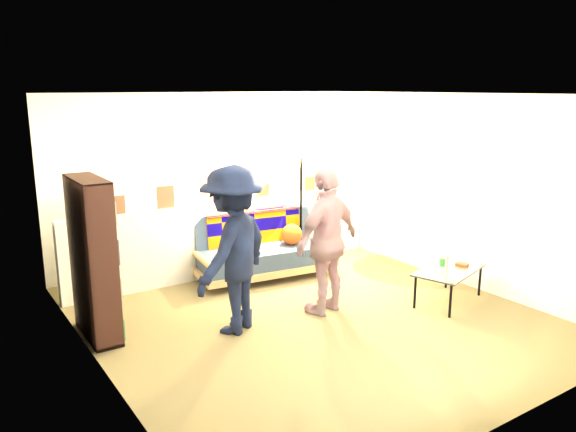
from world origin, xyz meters
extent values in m
plane|color=brown|center=(0.00, 0.00, 0.00)|extent=(5.00, 5.00, 0.00)
cube|color=silver|center=(0.00, 2.50, 1.20)|extent=(4.50, 0.10, 2.40)
cube|color=silver|center=(-2.25, 0.00, 1.20)|extent=(0.10, 5.00, 2.40)
cube|color=silver|center=(2.25, 0.00, 1.20)|extent=(0.10, 5.00, 2.40)
cube|color=white|center=(0.00, 0.00, 2.40)|extent=(4.50, 5.00, 0.10)
cube|color=silver|center=(0.00, 1.80, 0.50)|extent=(4.45, 0.15, 1.00)
cube|color=brown|center=(-1.50, 1.78, 1.11)|extent=(0.18, 0.02, 0.22)
cube|color=brown|center=(-0.90, 1.78, 1.14)|extent=(0.22, 0.02, 0.28)
cube|color=silver|center=(-0.20, 1.78, 1.23)|extent=(0.45, 0.02, 0.45)
cube|color=brown|center=(0.50, 1.78, 1.13)|extent=(0.20, 0.02, 0.26)
cube|color=brown|center=(1.30, 1.78, 1.10)|extent=(0.16, 0.02, 0.20)
cube|color=tan|center=(0.24, 1.37, 0.14)|extent=(1.84, 1.00, 0.09)
cube|color=#304157|center=(0.24, 1.33, 0.30)|extent=(1.73, 0.85, 0.22)
cube|color=#304157|center=(0.28, 1.67, 0.57)|extent=(1.68, 0.42, 0.52)
cylinder|color=tan|center=(-0.59, 1.48, 0.37)|extent=(0.18, 0.79, 0.08)
cylinder|color=tan|center=(1.07, 1.27, 0.37)|extent=(0.18, 0.79, 0.08)
cube|color=#0B0579|center=(0.27, 1.60, 0.57)|extent=(1.34, 0.26, 0.48)
cube|color=#0B0579|center=(0.28, 1.72, 0.83)|extent=(1.36, 0.40, 0.03)
sphere|color=#D84313|center=(0.65, 1.28, 0.55)|extent=(0.28, 0.28, 0.28)
cube|color=black|center=(-2.21, 0.76, 0.81)|extent=(0.02, 0.81, 1.62)
cube|color=black|center=(-2.08, 0.36, 0.81)|extent=(0.27, 0.02, 1.62)
cube|color=black|center=(-2.08, 1.15, 0.81)|extent=(0.27, 0.02, 1.62)
cube|color=black|center=(-2.08, 0.76, 1.61)|extent=(0.27, 0.81, 0.02)
cube|color=black|center=(-2.08, 0.76, 0.02)|extent=(0.27, 0.81, 0.04)
cube|color=black|center=(-2.08, 0.76, 0.43)|extent=(0.27, 0.78, 0.02)
cube|color=black|center=(-2.08, 0.76, 0.81)|extent=(0.27, 0.78, 0.02)
cube|color=black|center=(-2.08, 0.76, 1.19)|extent=(0.27, 0.78, 0.02)
cube|color=#AD2229|center=(-2.06, 0.76, 0.18)|extent=(0.20, 0.76, 0.27)
cube|color=#2955B4|center=(-2.06, 0.76, 0.58)|extent=(0.20, 0.76, 0.25)
cube|color=gold|center=(-2.06, 0.76, 0.96)|extent=(0.20, 0.76, 0.27)
cube|color=#389B5A|center=(-2.06, 0.76, 1.33)|extent=(0.20, 0.76, 0.25)
cylinder|color=black|center=(1.25, -0.92, 0.19)|extent=(0.04, 0.04, 0.38)
cylinder|color=black|center=(2.08, -0.67, 0.19)|extent=(0.04, 0.04, 0.38)
cylinder|color=black|center=(1.13, -0.52, 0.19)|extent=(0.04, 0.04, 0.38)
cylinder|color=black|center=(1.95, -0.26, 0.19)|extent=(0.04, 0.04, 0.38)
cube|color=silver|center=(1.60, -0.59, 0.39)|extent=(1.07, 0.79, 0.02)
cube|color=silver|center=(1.40, -0.60, 0.42)|extent=(0.12, 0.08, 0.03)
cube|color=#C34122|center=(1.79, -0.62, 0.42)|extent=(0.13, 0.16, 0.04)
cylinder|color=#39893D|center=(1.61, -0.47, 0.45)|extent=(0.08, 0.08, 0.10)
cylinder|color=black|center=(0.90, 1.42, 0.01)|extent=(0.29, 0.29, 0.03)
cylinder|color=black|center=(0.90, 1.42, 0.78)|extent=(0.04, 0.04, 1.56)
sphere|color=#FFC672|center=(0.81, 1.51, 1.42)|extent=(0.13, 0.13, 0.13)
sphere|color=#FFC672|center=(1.00, 1.35, 1.48)|extent=(0.13, 0.13, 0.13)
sphere|color=#FFC672|center=(0.96, 1.52, 1.56)|extent=(0.13, 0.13, 0.13)
imported|color=black|center=(-0.86, 0.12, 0.86)|extent=(1.28, 1.12, 1.72)
imported|color=pink|center=(0.24, -0.03, 0.82)|extent=(1.03, 0.62, 1.64)
camera|label=1|loc=(-3.42, -4.72, 2.47)|focal=35.00mm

